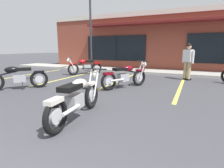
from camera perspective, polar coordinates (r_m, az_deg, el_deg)
name	(u,v)px	position (r m, az deg, el deg)	size (l,w,h in m)	color
ground_plane	(113,109)	(4.44, 0.27, -7.91)	(80.00, 80.00, 0.00)	#3D3D42
sidewalk_kerb	(161,72)	(11.03, 15.46, 3.71)	(22.00, 1.80, 0.14)	#A8A59E
brick_storefront_building	(171,42)	(14.81, 18.39, 12.48)	(17.05, 6.88, 3.78)	brown
painted_stall_lines	(146,84)	(7.55, 10.93, 0.00)	(13.39, 4.80, 0.01)	#DBCC4C
motorcycle_foreground_classic	(77,97)	(3.81, -11.02, -4.16)	(0.68, 2.11, 0.98)	black
motorcycle_red_sportbike	(16,77)	(7.25, -28.14, 2.07)	(1.57, 1.72, 0.98)	black
motorcycle_silver_naked	(85,66)	(10.32, -8.62, 5.69)	(1.38, 1.85, 0.98)	black
motorcycle_blue_standard	(125,76)	(6.67, 4.28, 2.69)	(1.33, 1.88, 0.98)	black
person_in_shorts_foreground	(188,59)	(8.96, 23.04, 7.20)	(0.55, 0.43, 1.68)	black
helmet_on_pavement	(55,102)	(4.74, -17.57, -5.58)	(0.26, 0.26, 0.26)	black
parking_lot_lamp_post	(90,20)	(11.36, -7.18, 19.64)	(0.24, 0.76, 4.78)	#2D2D33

